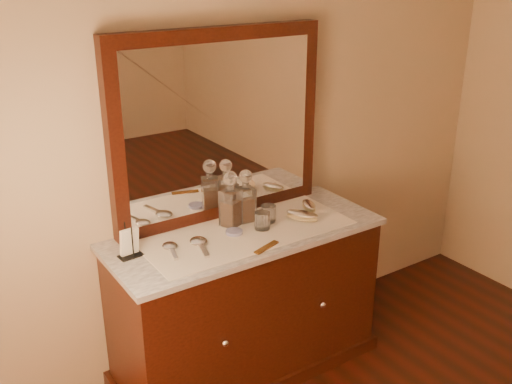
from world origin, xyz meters
TOP-DOWN VIEW (x-y plane):
  - dresser_cabinet at (0.00, 1.96)m, footprint 1.40×0.55m
  - dresser_plinth at (0.00, 1.96)m, footprint 1.46×0.59m
  - knob_left at (-0.30, 1.67)m, footprint 0.04×0.04m
  - knob_right at (0.30, 1.67)m, footprint 0.04×0.04m
  - marble_top at (0.00, 1.96)m, footprint 1.44×0.59m
  - mirror_frame at (0.00, 2.20)m, footprint 1.20×0.08m
  - mirror_glass at (0.00, 2.17)m, footprint 1.06×0.01m
  - lace_runner at (0.00, 1.94)m, footprint 1.10×0.45m
  - pin_dish at (-0.07, 1.96)m, footprint 0.10×0.10m
  - comb at (-0.02, 1.73)m, footprint 0.16×0.08m
  - napkin_rack at (-0.60, 2.02)m, footprint 0.12×0.08m
  - decanter_left at (-0.03, 2.05)m, footprint 0.12×0.12m
  - decanter_right at (0.07, 2.06)m, footprint 0.10×0.10m
  - brush_near at (0.32, 1.90)m, footprint 0.16×0.19m
  - brush_far at (0.44, 1.99)m, footprint 0.11×0.16m
  - hand_mirror_outer at (-0.41, 1.98)m, footprint 0.09×0.19m
  - hand_mirror_inner at (-0.27, 1.94)m, footprint 0.11×0.23m
  - tumblers at (0.12, 1.95)m, footprint 0.16×0.14m

SIDE VIEW (x-z plane):
  - dresser_plinth at x=0.00m, z-range 0.00..0.08m
  - dresser_cabinet at x=0.00m, z-range 0.00..0.82m
  - knob_left at x=-0.30m, z-range 0.43..0.47m
  - knob_right at x=0.30m, z-range 0.43..0.47m
  - marble_top at x=0.00m, z-range 0.82..0.85m
  - lace_runner at x=0.00m, z-range 0.85..0.85m
  - comb at x=-0.02m, z-range 0.85..0.86m
  - pin_dish at x=-0.07m, z-range 0.85..0.87m
  - hand_mirror_outer at x=-0.41m, z-range 0.85..0.87m
  - hand_mirror_inner at x=-0.27m, z-range 0.85..0.87m
  - brush_far at x=0.44m, z-range 0.85..0.89m
  - brush_near at x=0.32m, z-range 0.85..0.90m
  - tumblers at x=0.12m, z-range 0.85..0.95m
  - napkin_rack at x=-0.60m, z-range 0.83..1.00m
  - decanter_right at x=0.07m, z-range 0.82..1.11m
  - decanter_left at x=-0.03m, z-range 0.82..1.12m
  - mirror_frame at x=0.00m, z-range 0.85..1.85m
  - mirror_glass at x=0.00m, z-range 0.92..1.78m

